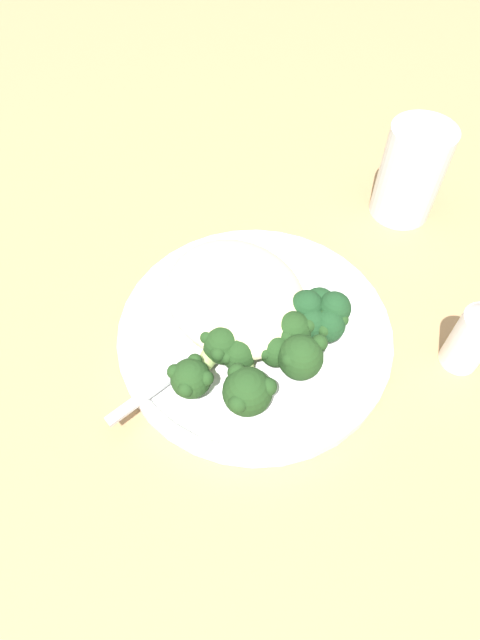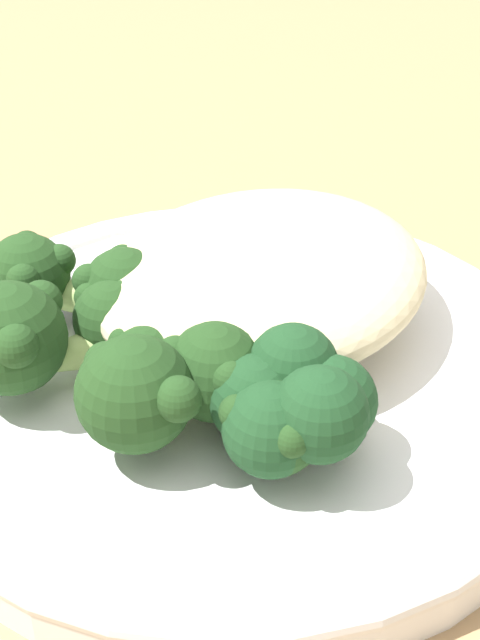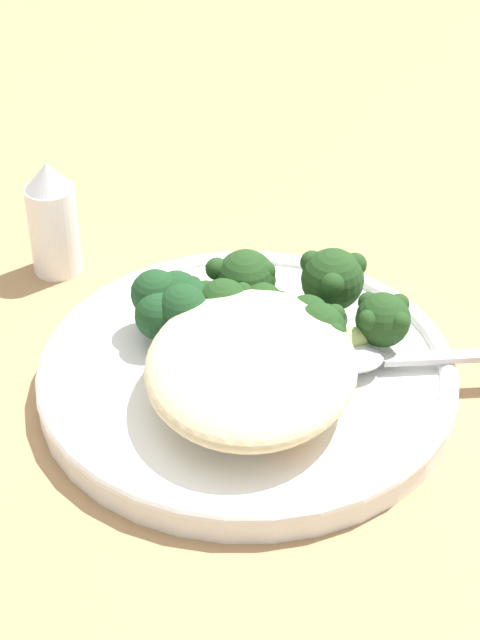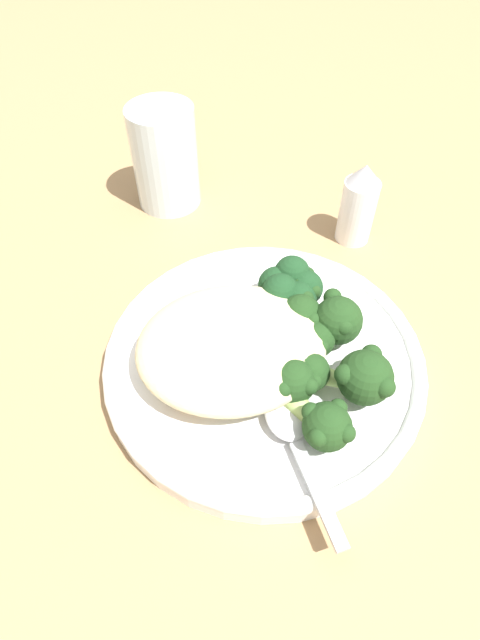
{
  "view_description": "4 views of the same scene",
  "coord_description": "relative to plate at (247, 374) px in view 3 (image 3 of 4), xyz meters",
  "views": [
    {
      "loc": [
        0.24,
        -0.16,
        0.4
      ],
      "look_at": [
        0.01,
        -0.02,
        0.04
      ],
      "focal_mm": 28.0,
      "sensor_mm": 36.0,
      "label": 1
    },
    {
      "loc": [
        0.24,
        0.16,
        0.22
      ],
      "look_at": [
        0.03,
        0.01,
        0.05
      ],
      "focal_mm": 50.0,
      "sensor_mm": 36.0,
      "label": 2
    },
    {
      "loc": [
        -0.49,
        -0.05,
        0.43
      ],
      "look_at": [
        0.03,
        -0.0,
        0.04
      ],
      "focal_mm": 60.0,
      "sensor_mm": 36.0,
      "label": 3
    },
    {
      "loc": [
        -0.04,
        -0.24,
        0.34
      ],
      "look_at": [
        -0.0,
        0.01,
        0.05
      ],
      "focal_mm": 28.0,
      "sensor_mm": 36.0,
      "label": 4
    }
  ],
  "objects": [
    {
      "name": "broccoli_stalk_0",
      "position": [
        0.02,
        -0.06,
        0.03
      ],
      "size": [
        0.08,
        0.11,
        0.03
      ],
      "rotation": [
        0.0,
        0.0,
        5.23
      ],
      "color": "#9EBC66",
      "rests_on": "plate"
    },
    {
      "name": "sweet_potato_chunk_1",
      "position": [
        -0.06,
        -0.03,
        0.02
      ],
      "size": [
        0.06,
        0.06,
        0.03
      ],
      "primitive_type": "ellipsoid",
      "rotation": [
        0.0,
        0.0,
        5.69
      ],
      "color": "orange",
      "rests_on": "plate"
    },
    {
      "name": "broccoli_stalk_3",
      "position": [
        0.05,
        -0.04,
        0.03
      ],
      "size": [
        0.12,
        0.08,
        0.04
      ],
      "rotation": [
        0.0,
        0.0,
        5.76
      ],
      "color": "#9EBC66",
      "rests_on": "plate"
    },
    {
      "name": "plate",
      "position": [
        0.0,
        0.0,
        0.0
      ],
      "size": [
        0.26,
        0.26,
        0.02
      ],
      "color": "white",
      "rests_on": "ground_plane"
    },
    {
      "name": "broccoli_stalk_4",
      "position": [
        0.02,
        -0.0,
        0.02
      ],
      "size": [
        0.08,
        0.03,
        0.03
      ],
      "rotation": [
        0.0,
        0.0,
        6.23
      ],
      "color": "#9EBC66",
      "rests_on": "plate"
    },
    {
      "name": "sweet_potato_chunk_0",
      "position": [
        -0.03,
        -0.01,
        0.03
      ],
      "size": [
        0.08,
        0.08,
        0.04
      ],
      "primitive_type": "ellipsoid",
      "rotation": [
        0.0,
        0.0,
        2.22
      ],
      "color": "orange",
      "rests_on": "plate"
    },
    {
      "name": "broccoli_stalk_1",
      "position": [
        0.01,
        -0.04,
        0.03
      ],
      "size": [
        0.06,
        0.07,
        0.03
      ],
      "rotation": [
        0.0,
        0.0,
        5.36
      ],
      "color": "#9EBC66",
      "rests_on": "plate"
    },
    {
      "name": "broccoli_stalk_6",
      "position": [
        0.02,
        0.01,
        0.03
      ],
      "size": [
        0.09,
        0.06,
        0.03
      ],
      "rotation": [
        0.0,
        0.0,
        6.67
      ],
      "color": "#9EBC66",
      "rests_on": "plate"
    },
    {
      "name": "broccoli_stalk_2",
      "position": [
        0.01,
        -0.02,
        0.02
      ],
      "size": [
        0.08,
        0.07,
        0.03
      ],
      "rotation": [
        0.0,
        0.0,
        5.66
      ],
      "color": "#9EBC66",
      "rests_on": "plate"
    },
    {
      "name": "salt_shaker",
      "position": [
        0.12,
        0.15,
        0.03
      ],
      "size": [
        0.04,
        0.04,
        0.09
      ],
      "color": "white",
      "rests_on": "ground_plane"
    },
    {
      "name": "ground_plane",
      "position": [
        -0.02,
        0.01,
        -0.01
      ],
      "size": [
        4.0,
        4.0,
        0.0
      ],
      "primitive_type": "plane",
      "color": "#9E7A51"
    },
    {
      "name": "kale_tuft",
      "position": [
        0.03,
        0.05,
        0.03
      ],
      "size": [
        0.05,
        0.06,
        0.04
      ],
      "color": "#193D1E",
      "rests_on": "plate"
    },
    {
      "name": "broccoli_stalk_5",
      "position": [
        0.05,
        0.01,
        0.03
      ],
      "size": [
        0.11,
        0.05,
        0.04
      ],
      "rotation": [
        0.0,
        0.0,
        6.44
      ],
      "color": "#9EBC66",
      "rests_on": "plate"
    },
    {
      "name": "spoon",
      "position": [
        0.01,
        -0.08,
        0.01
      ],
      "size": [
        0.04,
        0.12,
        0.01
      ],
      "rotation": [
        0.0,
        0.0,
        4.88
      ],
      "color": "#B7B7BC",
      "rests_on": "plate"
    },
    {
      "name": "quinoa_mound",
      "position": [
        -0.03,
        -0.0,
        0.03
      ],
      "size": [
        0.15,
        0.12,
        0.04
      ],
      "primitive_type": "ellipsoid",
      "color": "beige",
      "rests_on": "plate"
    },
    {
      "name": "broccoli_stalk_7",
      "position": [
        0.03,
        0.04,
        0.02
      ],
      "size": [
        0.09,
        0.08,
        0.03
      ],
      "rotation": [
        0.0,
        0.0,
        6.99
      ],
      "color": "#9EBC66",
      "rests_on": "plate"
    }
  ]
}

